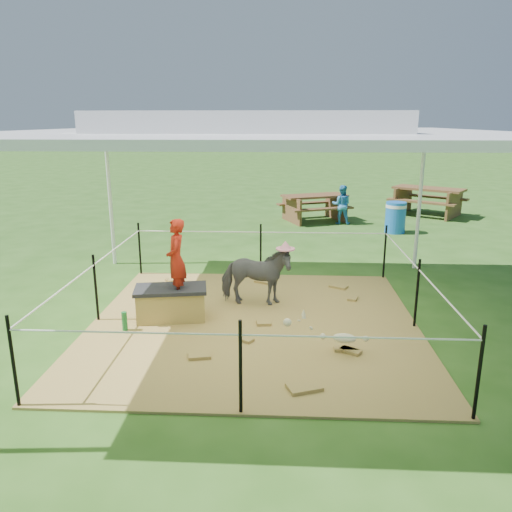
{
  "coord_description": "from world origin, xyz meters",
  "views": [
    {
      "loc": [
        0.38,
        -6.58,
        2.8
      ],
      "look_at": [
        0.0,
        0.6,
        0.85
      ],
      "focal_mm": 35.0,
      "sensor_mm": 36.0,
      "label": 1
    }
  ],
  "objects_px": {
    "trash_barrel": "(395,217)",
    "distant_person": "(342,205)",
    "pony": "(256,276)",
    "foal": "(345,336)",
    "green_bottle": "(125,321)",
    "straw_bale": "(171,305)",
    "picnic_table_near": "(314,208)",
    "picnic_table_far": "(428,201)",
    "woman": "(176,252)"
  },
  "relations": [
    {
      "from": "trash_barrel",
      "to": "distant_person",
      "type": "distance_m",
      "value": 1.66
    },
    {
      "from": "pony",
      "to": "foal",
      "type": "bearing_deg",
      "value": -142.33
    },
    {
      "from": "distant_person",
      "to": "green_bottle",
      "type": "bearing_deg",
      "value": 72.38
    },
    {
      "from": "trash_barrel",
      "to": "distant_person",
      "type": "height_order",
      "value": "distant_person"
    },
    {
      "from": "straw_bale",
      "to": "green_bottle",
      "type": "height_order",
      "value": "straw_bale"
    },
    {
      "from": "trash_barrel",
      "to": "green_bottle",
      "type": "bearing_deg",
      "value": -127.48
    },
    {
      "from": "pony",
      "to": "distant_person",
      "type": "bearing_deg",
      "value": -15.27
    },
    {
      "from": "picnic_table_near",
      "to": "picnic_table_far",
      "type": "relative_size",
      "value": 0.89
    },
    {
      "from": "trash_barrel",
      "to": "distant_person",
      "type": "relative_size",
      "value": 0.73
    },
    {
      "from": "foal",
      "to": "trash_barrel",
      "type": "height_order",
      "value": "trash_barrel"
    },
    {
      "from": "straw_bale",
      "to": "distant_person",
      "type": "xyz_separation_m",
      "value": [
        3.24,
        7.21,
        0.3
      ]
    },
    {
      "from": "green_bottle",
      "to": "pony",
      "type": "height_order",
      "value": "pony"
    },
    {
      "from": "picnic_table_far",
      "to": "trash_barrel",
      "type": "bearing_deg",
      "value": -86.26
    },
    {
      "from": "foal",
      "to": "trash_barrel",
      "type": "bearing_deg",
      "value": 82.26
    },
    {
      "from": "foal",
      "to": "picnic_table_near",
      "type": "bearing_deg",
      "value": 97.94
    },
    {
      "from": "green_bottle",
      "to": "distant_person",
      "type": "relative_size",
      "value": 0.24
    },
    {
      "from": "picnic_table_far",
      "to": "green_bottle",
      "type": "bearing_deg",
      "value": -91.24
    },
    {
      "from": "picnic_table_far",
      "to": "pony",
      "type": "bearing_deg",
      "value": -86.48
    },
    {
      "from": "picnic_table_far",
      "to": "picnic_table_near",
      "type": "bearing_deg",
      "value": -128.32
    },
    {
      "from": "foal",
      "to": "distant_person",
      "type": "distance_m",
      "value": 8.28
    },
    {
      "from": "straw_bale",
      "to": "foal",
      "type": "relative_size",
      "value": 1.13
    },
    {
      "from": "pony",
      "to": "foal",
      "type": "xyz_separation_m",
      "value": [
        1.18,
        -1.64,
        -0.23
      ]
    },
    {
      "from": "straw_bale",
      "to": "picnic_table_near",
      "type": "bearing_deg",
      "value": 71.76
    },
    {
      "from": "trash_barrel",
      "to": "picnic_table_far",
      "type": "xyz_separation_m",
      "value": [
        1.53,
        2.57,
        0.02
      ]
    },
    {
      "from": "woman",
      "to": "green_bottle",
      "type": "distance_m",
      "value": 1.17
    },
    {
      "from": "straw_bale",
      "to": "pony",
      "type": "distance_m",
      "value": 1.36
    },
    {
      "from": "picnic_table_near",
      "to": "green_bottle",
      "type": "bearing_deg",
      "value": -133.04
    },
    {
      "from": "pony",
      "to": "picnic_table_near",
      "type": "bearing_deg",
      "value": -8.69
    },
    {
      "from": "green_bottle",
      "to": "picnic_table_near",
      "type": "height_order",
      "value": "picnic_table_near"
    },
    {
      "from": "woman",
      "to": "green_bottle",
      "type": "xyz_separation_m",
      "value": [
        -0.65,
        -0.45,
        -0.86
      ]
    },
    {
      "from": "pony",
      "to": "straw_bale",
      "type": "bearing_deg",
      "value": 119.82
    },
    {
      "from": "straw_bale",
      "to": "trash_barrel",
      "type": "bearing_deg",
      "value": 53.74
    },
    {
      "from": "trash_barrel",
      "to": "picnic_table_near",
      "type": "distance_m",
      "value": 2.48
    },
    {
      "from": "green_bottle",
      "to": "foal",
      "type": "relative_size",
      "value": 0.31
    },
    {
      "from": "green_bottle",
      "to": "picnic_table_near",
      "type": "xyz_separation_m",
      "value": [
        3.06,
        8.06,
        0.22
      ]
    },
    {
      "from": "pony",
      "to": "trash_barrel",
      "type": "relative_size",
      "value": 1.37
    },
    {
      "from": "trash_barrel",
      "to": "distant_person",
      "type": "xyz_separation_m",
      "value": [
        -1.26,
        1.07,
        0.15
      ]
    },
    {
      "from": "trash_barrel",
      "to": "straw_bale",
      "type": "bearing_deg",
      "value": -126.26
    },
    {
      "from": "woman",
      "to": "distant_person",
      "type": "bearing_deg",
      "value": 146.95
    },
    {
      "from": "trash_barrel",
      "to": "picnic_table_near",
      "type": "bearing_deg",
      "value": 143.44
    },
    {
      "from": "straw_bale",
      "to": "picnic_table_near",
      "type": "height_order",
      "value": "picnic_table_near"
    },
    {
      "from": "straw_bale",
      "to": "pony",
      "type": "relative_size",
      "value": 0.87
    },
    {
      "from": "straw_bale",
      "to": "trash_barrel",
      "type": "xyz_separation_m",
      "value": [
        4.5,
        6.14,
        0.16
      ]
    },
    {
      "from": "woman",
      "to": "trash_barrel",
      "type": "distance_m",
      "value": 7.58
    },
    {
      "from": "pony",
      "to": "picnic_table_near",
      "type": "height_order",
      "value": "pony"
    },
    {
      "from": "picnic_table_near",
      "to": "picnic_table_far",
      "type": "distance_m",
      "value": 3.68
    },
    {
      "from": "pony",
      "to": "distant_person",
      "type": "height_order",
      "value": "distant_person"
    },
    {
      "from": "trash_barrel",
      "to": "picnic_table_near",
      "type": "xyz_separation_m",
      "value": [
        -1.99,
        1.48,
        -0.02
      ]
    },
    {
      "from": "pony",
      "to": "picnic_table_far",
      "type": "relative_size",
      "value": 0.54
    },
    {
      "from": "woman",
      "to": "foal",
      "type": "relative_size",
      "value": 1.36
    }
  ]
}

